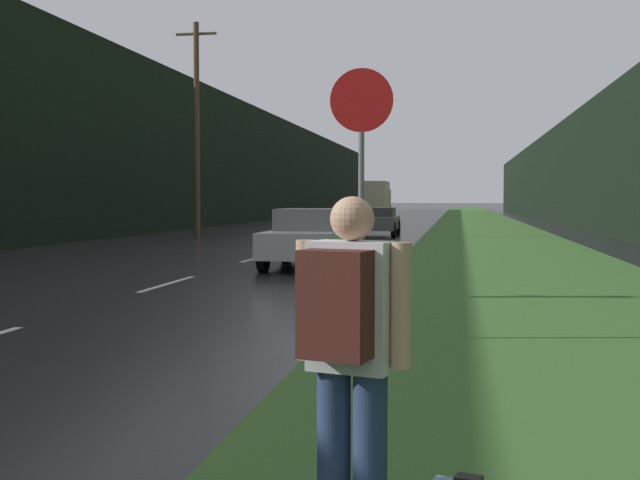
% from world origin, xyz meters
% --- Properties ---
extents(grass_verge, '(6.00, 240.00, 0.02)m').
position_xyz_m(grass_verge, '(7.12, 40.00, 0.01)').
color(grass_verge, '#386028').
rests_on(grass_verge, ground_plane).
extents(lane_stripe_c, '(0.12, 3.00, 0.01)m').
position_xyz_m(lane_stripe_c, '(0.00, 14.49, 0.00)').
color(lane_stripe_c, silver).
rests_on(lane_stripe_c, ground_plane).
extents(lane_stripe_d, '(0.12, 3.00, 0.01)m').
position_xyz_m(lane_stripe_d, '(0.00, 21.49, 0.00)').
color(lane_stripe_d, silver).
rests_on(lane_stripe_d, ground_plane).
extents(treeline_far_side, '(2.00, 140.00, 8.49)m').
position_xyz_m(treeline_far_side, '(-10.12, 50.00, 4.25)').
color(treeline_far_side, black).
rests_on(treeline_far_side, ground_plane).
extents(treeline_near_side, '(2.00, 140.00, 6.65)m').
position_xyz_m(treeline_near_side, '(13.12, 50.00, 3.33)').
color(treeline_near_side, black).
rests_on(treeline_near_side, ground_plane).
extents(utility_pole_far, '(1.80, 0.24, 9.29)m').
position_xyz_m(utility_pole_far, '(-5.51, 32.80, 4.78)').
color(utility_pole_far, '#4C3823').
rests_on(utility_pole_far, ground_plane).
extents(stop_sign, '(0.76, 0.07, 3.26)m').
position_xyz_m(stop_sign, '(4.58, 8.85, 2.04)').
color(stop_sign, slate).
rests_on(stop_sign, ground_plane).
extents(hitchhiker_with_backpack, '(0.58, 0.49, 1.72)m').
position_xyz_m(hitchhiker_with_backpack, '(5.22, 3.09, 0.99)').
color(hitchhiker_with_backpack, navy).
rests_on(hitchhiker_with_backpack, ground_plane).
extents(car_passing_near, '(1.84, 4.10, 1.45)m').
position_xyz_m(car_passing_near, '(2.06, 18.73, 0.73)').
color(car_passing_near, '#BCBCBC').
rests_on(car_passing_near, ground_plane).
extents(car_passing_far, '(1.92, 4.04, 1.29)m').
position_xyz_m(car_passing_far, '(2.06, 35.49, 0.68)').
color(car_passing_far, '#4C514C').
rests_on(car_passing_far, ground_plane).
extents(car_oncoming, '(2.00, 4.49, 1.47)m').
position_xyz_m(car_oncoming, '(-2.06, 55.02, 0.74)').
color(car_oncoming, '#4C514C').
rests_on(car_oncoming, ground_plane).
extents(delivery_truck, '(2.44, 7.59, 3.30)m').
position_xyz_m(delivery_truck, '(-2.06, 75.22, 1.75)').
color(delivery_truck, '#6E684F').
rests_on(delivery_truck, ground_plane).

